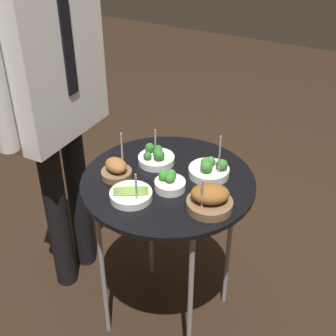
{
  "coord_description": "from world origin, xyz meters",
  "views": [
    {
      "loc": [
        -1.26,
        -0.66,
        1.73
      ],
      "look_at": [
        0.0,
        0.0,
        0.8
      ],
      "focal_mm": 50.0,
      "sensor_mm": 36.0,
      "label": 1
    }
  ],
  "objects": [
    {
      "name": "bowl_broccoli_back_right",
      "position": [
        -0.05,
        -0.03,
        0.78
      ],
      "size": [
        0.11,
        0.11,
        0.07
      ],
      "color": "silver",
      "rests_on": "serving_cart"
    },
    {
      "name": "ground_plane",
      "position": [
        0.0,
        0.0,
        0.0
      ],
      "size": [
        8.0,
        8.0,
        0.0
      ],
      "primitive_type": "plane",
      "color": "black"
    },
    {
      "name": "serving_cart",
      "position": [
        0.0,
        0.0,
        0.69
      ],
      "size": [
        0.65,
        0.65,
        0.75
      ],
      "color": "black",
      "rests_on": "ground_plane"
    },
    {
      "name": "bowl_broccoli_far_rim",
      "position": [
        0.1,
        -0.12,
        0.78
      ],
      "size": [
        0.15,
        0.15,
        0.18
      ],
      "color": "white",
      "rests_on": "serving_cart"
    },
    {
      "name": "bowl_asparagus_front_right",
      "position": [
        -0.16,
        0.06,
        0.77
      ],
      "size": [
        0.15,
        0.15,
        0.12
      ],
      "color": "white",
      "rests_on": "serving_cart"
    },
    {
      "name": "bowl_roast_center",
      "position": [
        -0.07,
        0.18,
        0.78
      ],
      "size": [
        0.11,
        0.11,
        0.17
      ],
      "color": "brown",
      "rests_on": "serving_cart"
    },
    {
      "name": "bowl_broccoli_mid_right",
      "position": [
        0.08,
        0.09,
        0.78
      ],
      "size": [
        0.14,
        0.14,
        0.12
      ],
      "color": "white",
      "rests_on": "serving_cart"
    },
    {
      "name": "waiter_figure",
      "position": [
        0.04,
        0.54,
        1.02
      ],
      "size": [
        0.6,
        0.22,
        1.61
      ],
      "color": "black",
      "rests_on": "ground_plane"
    },
    {
      "name": "bowl_roast_front_center",
      "position": [
        -0.09,
        -0.2,
        0.79
      ],
      "size": [
        0.16,
        0.16,
        0.14
      ],
      "color": "brown",
      "rests_on": "serving_cart"
    }
  ]
}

